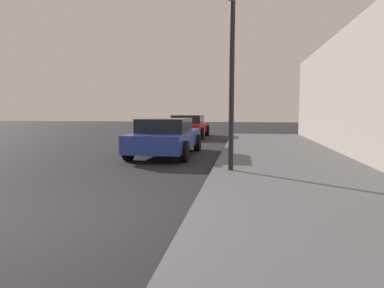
% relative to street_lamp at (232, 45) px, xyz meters
% --- Properties ---
extents(ground_plane, '(80.00, 80.00, 0.00)m').
position_rel_street_lamp_xyz_m(ground_plane, '(-2.44, -3.72, -3.01)').
color(ground_plane, '#232326').
extents(sidewalk, '(4.00, 32.00, 0.15)m').
position_rel_street_lamp_xyz_m(sidewalk, '(1.56, -3.72, -2.94)').
color(sidewalk, '#5B5B60').
rests_on(sidewalk, ground_plane).
extents(street_lamp, '(0.36, 0.36, 4.17)m').
position_rel_street_lamp_xyz_m(street_lamp, '(0.00, 0.00, 0.00)').
color(street_lamp, black).
rests_on(street_lamp, sidewalk).
extents(car_blue, '(1.97, 4.29, 1.27)m').
position_rel_street_lamp_xyz_m(car_blue, '(-2.33, 3.26, -2.37)').
color(car_blue, '#233899').
rests_on(car_blue, ground_plane).
extents(car_red, '(2.05, 4.19, 1.27)m').
position_rel_street_lamp_xyz_m(car_red, '(-2.86, 10.92, -2.37)').
color(car_red, red).
rests_on(car_red, ground_plane).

